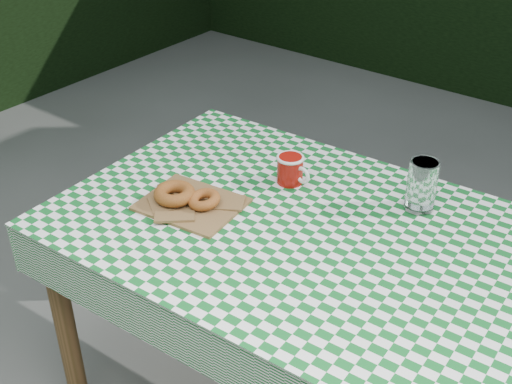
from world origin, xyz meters
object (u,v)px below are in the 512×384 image
Objects in this scene: coffee_mug at (290,169)px; drinking_glass at (422,186)px; paper_bag at (191,203)px; table at (299,335)px.

drinking_glass reaches higher than coffee_mug.
drinking_glass reaches higher than paper_bag.
coffee_mug reaches higher than table.
drinking_glass is (0.50, 0.37, 0.06)m from paper_bag.
paper_bag is at bearing -143.70° from drinking_glass.
drinking_glass reaches higher than table.
table is 8.58× the size of coffee_mug.
table is 0.50m from paper_bag.
table is 0.56m from drinking_glass.
coffee_mug is (0.14, 0.27, 0.04)m from paper_bag.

